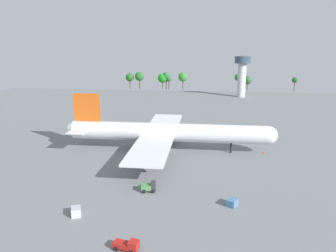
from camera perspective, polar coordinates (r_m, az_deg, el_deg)
name	(u,v)px	position (r m, az deg, el deg)	size (l,w,h in m)	color
ground_plane	(168,150)	(115.33, 0.00, -4.26)	(293.49, 293.49, 0.00)	slate
cargo_airplane	(167,132)	(113.48, -0.25, -1.11)	(73.37, 62.31, 19.62)	silver
catering_truck	(107,128)	(143.49, -10.50, -0.29)	(3.96, 3.68, 2.35)	#333338
baggage_tug	(128,245)	(63.71, -7.04, -19.85)	(5.10, 3.03, 2.10)	#B21E19
fuel_truck	(149,187)	(84.62, -3.29, -10.50)	(3.89, 2.91, 2.55)	#333338
cargo_container_fore	(232,202)	(79.27, 11.11, -12.88)	(3.15, 3.46, 1.67)	#4C729E
cargo_container_aft	(76,212)	(76.49, -15.68, -14.13)	(2.89, 3.20, 1.89)	#B7BCC6
safety_cone_nose	(264,152)	(117.08, 16.37, -4.37)	(0.53, 0.53, 0.76)	orange
control_tower	(242,72)	(233.09, 12.75, 9.20)	(10.71, 10.71, 27.81)	silver
tree_line_backdrop	(179,78)	(265.41, 1.98, 8.38)	(135.39, 7.45, 13.94)	#51381E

